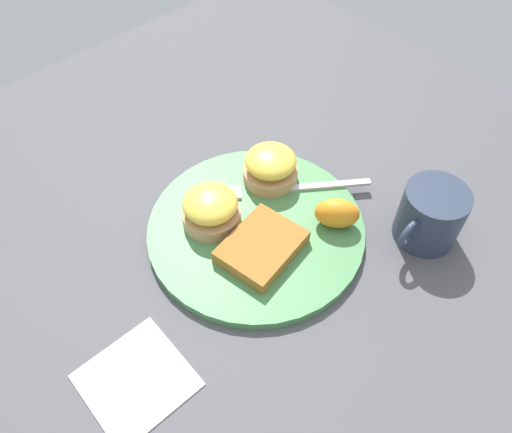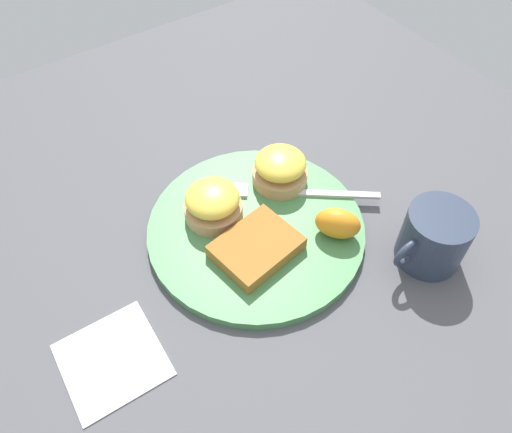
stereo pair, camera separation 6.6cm
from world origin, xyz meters
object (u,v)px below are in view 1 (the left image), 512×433
at_px(sandwich_benedict_left, 271,166).
at_px(fork, 278,189).
at_px(hashbrown_patty, 262,247).
at_px(orange_wedge, 337,213).
at_px(cup, 430,215).
at_px(sandwich_benedict_right, 211,209).

distance_m(sandwich_benedict_left, fork, 0.03).
bearing_deg(hashbrown_patty, orange_wedge, 161.12).
height_order(sandwich_benedict_left, cup, cup).
bearing_deg(orange_wedge, fork, -81.91).
distance_m(hashbrown_patty, fork, 0.11).
distance_m(hashbrown_patty, orange_wedge, 0.11).
relative_size(sandwich_benedict_left, hashbrown_patty, 0.77).
distance_m(sandwich_benedict_left, sandwich_benedict_right, 0.11).
height_order(orange_wedge, cup, cup).
relative_size(fork, cup, 1.78).
relative_size(sandwich_benedict_left, orange_wedge, 1.33).
bearing_deg(orange_wedge, cup, 132.89).
bearing_deg(fork, cup, 117.40).
xyz_separation_m(sandwich_benedict_right, cup, (-0.20, 0.21, 0.00)).
height_order(hashbrown_patty, cup, cup).
height_order(sandwich_benedict_left, sandwich_benedict_right, same).
relative_size(sandwich_benedict_right, hashbrown_patty, 0.77).
bearing_deg(cup, sandwich_benedict_right, -46.04).
bearing_deg(fork, orange_wedge, 98.09).
distance_m(hashbrown_patty, cup, 0.23).
bearing_deg(fork, sandwich_benedict_left, -109.53).
distance_m(sandwich_benedict_left, hashbrown_patty, 0.13).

